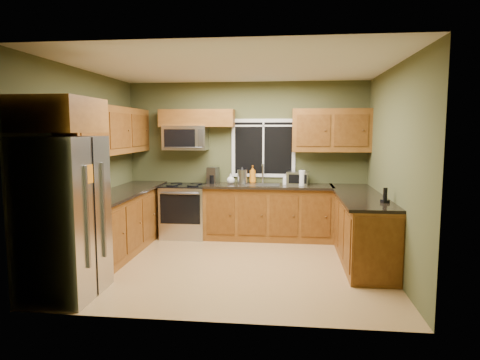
% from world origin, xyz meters
% --- Properties ---
extents(floor, '(4.20, 4.20, 0.00)m').
position_xyz_m(floor, '(0.00, 0.00, 0.00)').
color(floor, '#A37A47').
rests_on(floor, ground).
extents(ceiling, '(4.20, 4.20, 0.00)m').
position_xyz_m(ceiling, '(0.00, 0.00, 2.70)').
color(ceiling, white).
rests_on(ceiling, back_wall).
extents(back_wall, '(4.20, 0.00, 4.20)m').
position_xyz_m(back_wall, '(0.00, 1.80, 1.35)').
color(back_wall, '#494C2A').
rests_on(back_wall, ground).
extents(front_wall, '(4.20, 0.00, 4.20)m').
position_xyz_m(front_wall, '(0.00, -1.80, 1.35)').
color(front_wall, '#494C2A').
rests_on(front_wall, ground).
extents(left_wall, '(0.00, 3.60, 3.60)m').
position_xyz_m(left_wall, '(-2.10, 0.00, 1.35)').
color(left_wall, '#494C2A').
rests_on(left_wall, ground).
extents(right_wall, '(0.00, 3.60, 3.60)m').
position_xyz_m(right_wall, '(2.10, 0.00, 1.35)').
color(right_wall, '#494C2A').
rests_on(right_wall, ground).
extents(window, '(1.12, 0.03, 1.02)m').
position_xyz_m(window, '(0.30, 1.78, 1.55)').
color(window, white).
rests_on(window, back_wall).
extents(base_cabinets_left, '(0.60, 2.65, 0.90)m').
position_xyz_m(base_cabinets_left, '(-1.80, 0.48, 0.45)').
color(base_cabinets_left, brown).
rests_on(base_cabinets_left, ground).
extents(countertop_left, '(0.65, 2.65, 0.04)m').
position_xyz_m(countertop_left, '(-1.78, 0.48, 0.92)').
color(countertop_left, black).
rests_on(countertop_left, base_cabinets_left).
extents(base_cabinets_back, '(2.17, 0.60, 0.90)m').
position_xyz_m(base_cabinets_back, '(0.42, 1.50, 0.45)').
color(base_cabinets_back, brown).
rests_on(base_cabinets_back, ground).
extents(countertop_back, '(2.17, 0.65, 0.04)m').
position_xyz_m(countertop_back, '(0.42, 1.48, 0.92)').
color(countertop_back, black).
rests_on(countertop_back, base_cabinets_back).
extents(base_cabinets_peninsula, '(0.60, 2.52, 0.90)m').
position_xyz_m(base_cabinets_peninsula, '(1.80, 0.54, 0.45)').
color(base_cabinets_peninsula, brown).
rests_on(base_cabinets_peninsula, ground).
extents(countertop_peninsula, '(0.65, 2.50, 0.04)m').
position_xyz_m(countertop_peninsula, '(1.78, 0.55, 0.92)').
color(countertop_peninsula, black).
rests_on(countertop_peninsula, base_cabinets_peninsula).
extents(upper_cabinets_left, '(0.33, 2.65, 0.72)m').
position_xyz_m(upper_cabinets_left, '(-1.94, 0.48, 1.86)').
color(upper_cabinets_left, brown).
rests_on(upper_cabinets_left, left_wall).
extents(upper_cabinets_back_left, '(1.30, 0.33, 0.30)m').
position_xyz_m(upper_cabinets_back_left, '(-0.85, 1.64, 2.07)').
color(upper_cabinets_back_left, brown).
rests_on(upper_cabinets_back_left, back_wall).
extents(upper_cabinets_back_right, '(1.30, 0.33, 0.72)m').
position_xyz_m(upper_cabinets_back_right, '(1.45, 1.64, 1.86)').
color(upper_cabinets_back_right, brown).
rests_on(upper_cabinets_back_right, back_wall).
extents(upper_cabinet_over_fridge, '(0.72, 0.90, 0.38)m').
position_xyz_m(upper_cabinet_over_fridge, '(-1.74, -1.30, 2.03)').
color(upper_cabinet_over_fridge, brown).
rests_on(upper_cabinet_over_fridge, left_wall).
extents(refrigerator, '(0.74, 0.90, 1.80)m').
position_xyz_m(refrigerator, '(-1.74, -1.30, 0.90)').
color(refrigerator, '#B7B7BC').
rests_on(refrigerator, ground).
extents(range, '(0.76, 0.69, 0.94)m').
position_xyz_m(range, '(-1.05, 1.47, 0.47)').
color(range, '#B7B7BC').
rests_on(range, ground).
extents(microwave, '(0.76, 0.41, 0.42)m').
position_xyz_m(microwave, '(-1.05, 1.61, 1.73)').
color(microwave, '#B7B7BC').
rests_on(microwave, back_wall).
extents(sink, '(0.60, 0.42, 0.36)m').
position_xyz_m(sink, '(0.30, 1.49, 0.95)').
color(sink, slate).
rests_on(sink, countertop_back).
extents(toaster_oven, '(0.38, 0.31, 0.22)m').
position_xyz_m(toaster_oven, '(0.90, 1.57, 1.05)').
color(toaster_oven, '#B7B7BC').
rests_on(toaster_oven, countertop_back).
extents(coffee_maker, '(0.21, 0.25, 0.28)m').
position_xyz_m(coffee_maker, '(-0.57, 1.61, 1.07)').
color(coffee_maker, slate).
rests_on(coffee_maker, countertop_back).
extents(kettle, '(0.20, 0.20, 0.30)m').
position_xyz_m(kettle, '(-0.05, 1.58, 1.08)').
color(kettle, '#B7B7BC').
rests_on(kettle, countertop_back).
extents(paper_towel_roll, '(0.14, 0.14, 0.28)m').
position_xyz_m(paper_towel_roll, '(0.97, 1.46, 1.07)').
color(paper_towel_roll, white).
rests_on(paper_towel_roll, countertop_back).
extents(soap_bottle_a, '(0.14, 0.14, 0.31)m').
position_xyz_m(soap_bottle_a, '(0.12, 1.70, 1.10)').
color(soap_bottle_a, orange).
rests_on(soap_bottle_a, countertop_back).
extents(soap_bottle_b, '(0.10, 0.10, 0.18)m').
position_xyz_m(soap_bottle_b, '(0.70, 1.55, 1.03)').
color(soap_bottle_b, white).
rests_on(soap_bottle_b, countertop_back).
extents(soap_bottle_c, '(0.17, 0.17, 0.17)m').
position_xyz_m(soap_bottle_c, '(-0.25, 1.57, 1.03)').
color(soap_bottle_c, white).
rests_on(soap_bottle_c, countertop_back).
extents(cordless_phone, '(0.11, 0.11, 0.19)m').
position_xyz_m(cordless_phone, '(1.98, -0.14, 1.00)').
color(cordless_phone, black).
rests_on(cordless_phone, countertop_peninsula).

